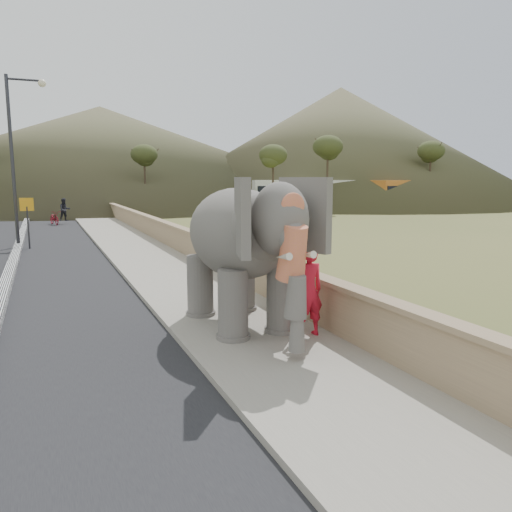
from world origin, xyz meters
The scene contains 16 objects.
ground centered at (0.00, 0.00, 0.00)m, with size 160.00×160.00×0.00m, color olive.
road centered at (-5.00, 10.00, 0.01)m, with size 7.00×120.00×0.03m, color black.
median centered at (-5.00, 10.00, 0.11)m, with size 0.35×120.00×0.22m, color black.
walkway centered at (0.00, 10.00, 0.07)m, with size 3.00×120.00×0.15m, color #9E9687.
parapet centered at (1.65, 10.00, 0.55)m, with size 0.30×120.00×1.10m, color tan.
lamppost centered at (-4.69, 15.70, 4.87)m, with size 1.76×0.36×8.00m.
signboard centered at (-4.50, 14.95, 1.64)m, with size 0.60×0.08×2.40m.
cow centered at (8.14, 13.64, 0.66)m, with size 0.71×1.56×1.31m, color brown.
distant_car centered at (20.36, 34.79, 0.72)m, with size 1.70×4.23×1.44m, color silver.
bus_white centered at (21.17, 34.63, 1.55)m, with size 2.50×11.00×3.10m, color silver.
bus_orange centered at (32.21, 31.67, 1.55)m, with size 2.50×11.00×3.10m, color #C66D22.
hill_right centered at (36.00, 52.00, 8.00)m, with size 56.00×56.00×16.00m, color brown.
hill_far centered at (5.00, 70.00, 7.00)m, with size 80.00×80.00×14.00m, color brown.
elephant_and_man centered at (0.02, -0.65, 1.70)m, with size 2.46×4.40×3.12m.
motorcyclist centered at (-2.80, 27.82, 0.72)m, with size 1.72×1.97×1.89m.
trees centered at (1.01, 29.15, 3.92)m, with size 47.52×42.93×9.30m.
Camera 1 is at (-3.83, -10.58, 3.30)m, focal length 35.00 mm.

